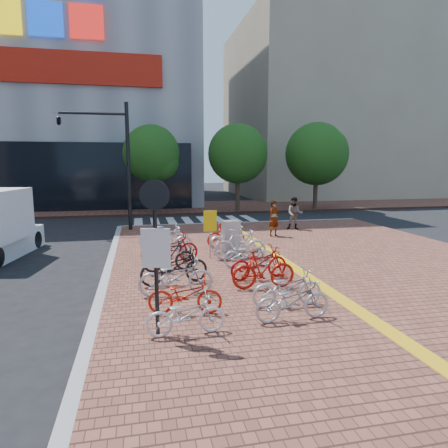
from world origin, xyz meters
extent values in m
plane|color=black|center=(0.00, 0.00, 0.00)|extent=(120.00, 120.00, 0.00)
cube|color=gray|center=(-4.00, -5.00, 0.08)|extent=(0.25, 34.00, 0.15)
cube|color=gray|center=(3.00, 12.00, 0.08)|extent=(14.00, 0.25, 0.15)
cube|color=brown|center=(0.00, 21.00, 0.07)|extent=(70.00, 8.00, 0.15)
cube|color=gray|center=(18.00, 32.00, 9.00)|extent=(20.00, 18.00, 18.00)
cube|color=silver|center=(-3.00, 14.00, 0.01)|extent=(0.50, 4.00, 0.01)
cube|color=silver|center=(-2.00, 14.00, 0.01)|extent=(0.50, 4.00, 0.01)
cube|color=silver|center=(-1.00, 14.00, 0.01)|extent=(0.50, 4.00, 0.01)
cube|color=silver|center=(0.00, 14.00, 0.01)|extent=(0.50, 4.00, 0.01)
cube|color=silver|center=(1.00, 14.00, 0.01)|extent=(0.50, 4.00, 0.01)
cube|color=silver|center=(2.00, 14.00, 0.01)|extent=(0.50, 4.00, 0.01)
cube|color=silver|center=(3.00, 14.00, 0.01)|extent=(0.50, 4.00, 0.01)
cube|color=silver|center=(4.00, 14.00, 0.01)|extent=(0.50, 4.00, 0.01)
cylinder|color=#38281E|center=(-2.00, 17.50, 1.45)|extent=(0.32, 0.32, 2.60)
sphere|color=#194714|center=(-2.00, 17.50, 4.20)|extent=(3.80, 3.80, 3.80)
sphere|color=#194714|center=(-1.40, 17.20, 3.60)|extent=(2.40, 2.40, 2.40)
cylinder|color=#38281E|center=(4.00, 17.50, 1.45)|extent=(0.32, 0.32, 2.60)
sphere|color=#194714|center=(4.00, 17.50, 4.20)|extent=(4.20, 4.20, 4.20)
sphere|color=#194714|center=(4.60, 17.20, 3.60)|extent=(2.40, 2.40, 2.40)
cylinder|color=#38281E|center=(10.00, 17.50, 1.45)|extent=(0.32, 0.32, 2.60)
sphere|color=#194714|center=(10.00, 17.50, 4.20)|extent=(4.60, 4.60, 4.60)
sphere|color=#194714|center=(10.60, 17.20, 3.60)|extent=(2.40, 2.40, 2.40)
imported|color=white|center=(-2.09, -2.62, 0.57)|extent=(1.62, 0.62, 0.84)
imported|color=red|center=(-1.98, -1.49, 0.59)|extent=(1.76, 0.87, 0.89)
imported|color=#B4B3B8|center=(-2.06, -0.15, 0.66)|extent=(1.94, 0.70, 1.01)
imported|color=black|center=(-2.01, 0.86, 0.67)|extent=(2.07, 1.07, 1.04)
imported|color=black|center=(-2.06, 2.19, 0.65)|extent=(1.69, 0.58, 1.00)
imported|color=#AF0C14|center=(-1.96, 3.29, 0.67)|extent=(2.08, 0.99, 1.05)
imported|color=silver|center=(-1.93, 4.39, 0.71)|extent=(1.91, 0.68, 1.13)
imported|color=white|center=(-2.02, 5.59, 0.66)|extent=(2.01, 0.94, 1.02)
imported|color=#A9A9AE|center=(0.27, -2.37, 0.61)|extent=(1.78, 0.73, 0.92)
imported|color=#B6B6BB|center=(0.47, -1.51, 0.61)|extent=(1.74, 0.61, 0.91)
imported|color=#A3170B|center=(0.34, -0.07, 0.68)|extent=(1.78, 0.51, 1.07)
imported|color=#A70B0F|center=(0.49, 0.84, 0.64)|extent=(1.95, 1.00, 0.98)
imported|color=#B8B8BD|center=(0.55, 2.20, 0.58)|extent=(1.68, 0.66, 0.87)
imported|color=silver|center=(0.54, 3.20, 0.71)|extent=(1.89, 0.69, 1.11)
imported|color=white|center=(0.47, 4.43, 0.69)|extent=(1.86, 0.84, 1.08)
imported|color=red|center=(0.52, 5.46, 0.65)|extent=(1.71, 0.74, 1.00)
imported|color=gray|center=(3.23, 7.36, 0.99)|extent=(0.72, 0.62, 1.68)
imported|color=#464A58|center=(4.89, 8.92, 0.99)|extent=(0.99, 0.90, 1.67)
cube|color=#A6A6AB|center=(0.33, 3.83, 0.81)|extent=(0.64, 0.48, 1.33)
cylinder|color=#B7B7BC|center=(-0.46, 3.74, 0.99)|extent=(0.07, 0.07, 1.69)
cube|color=yellow|center=(-0.46, 3.69, 1.51)|extent=(0.47, 0.06, 0.75)
cylinder|color=black|center=(-2.65, -2.52, 1.69)|extent=(0.10, 0.10, 3.08)
cylinder|color=black|center=(-2.65, -2.58, 2.97)|extent=(0.57, 0.17, 0.57)
cube|color=silver|center=(-2.65, -2.58, 1.95)|extent=(0.56, 0.17, 0.77)
cylinder|color=black|center=(-3.39, 10.73, 3.34)|extent=(0.19, 0.19, 6.39)
cylinder|color=black|center=(-4.99, 10.73, 5.95)|extent=(3.19, 0.13, 0.13)
imported|color=black|center=(-6.58, 10.73, 5.63)|extent=(0.28, 1.32, 0.53)
cube|color=white|center=(-8.14, 7.51, 1.56)|extent=(2.21, 2.21, 1.31)
cylinder|color=black|center=(-7.25, 7.66, 0.35)|extent=(0.34, 0.73, 0.71)
camera|label=1|loc=(-2.94, -10.20, 3.58)|focal=32.00mm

